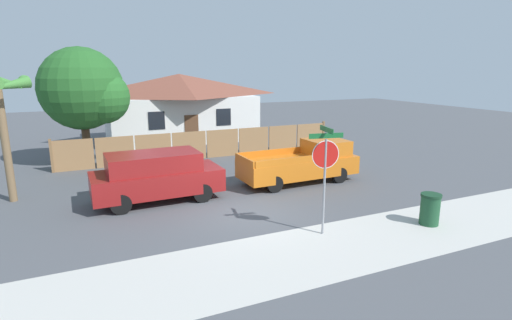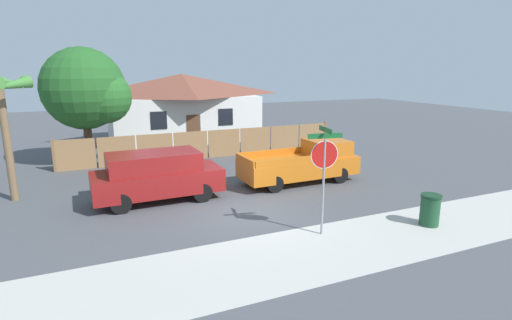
% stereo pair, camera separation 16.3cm
% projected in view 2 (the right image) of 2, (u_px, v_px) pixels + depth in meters
% --- Properties ---
extents(ground_plane, '(80.00, 80.00, 0.00)m').
position_uv_depth(ground_plane, '(244.00, 213.00, 13.95)').
color(ground_plane, '#4C4F54').
extents(sidewalk_strip, '(36.00, 3.20, 0.01)m').
position_uv_depth(sidewalk_strip, '(294.00, 256.00, 10.74)').
color(sidewalk_strip, beige).
rests_on(sidewalk_strip, ground).
extents(wooden_fence, '(15.55, 0.12, 1.64)m').
position_uv_depth(wooden_fence, '(208.00, 144.00, 22.21)').
color(wooden_fence, '#997047').
rests_on(wooden_fence, ground).
extents(house, '(10.49, 6.01, 4.52)m').
position_uv_depth(house, '(183.00, 106.00, 27.82)').
color(house, white).
rests_on(house, ground).
extents(oak_tree, '(4.31, 4.11, 5.97)m').
position_uv_depth(oak_tree, '(88.00, 91.00, 20.01)').
color(oak_tree, brown).
rests_on(oak_tree, ground).
extents(palm_tree, '(2.33, 2.52, 4.67)m').
position_uv_depth(palm_tree, '(0.00, 95.00, 14.37)').
color(palm_tree, brown).
rests_on(palm_tree, ground).
extents(red_suv, '(4.79, 2.05, 1.87)m').
position_uv_depth(red_suv, '(157.00, 175.00, 14.99)').
color(red_suv, maroon).
rests_on(red_suv, ground).
extents(orange_pickup, '(5.26, 2.02, 1.80)m').
position_uv_depth(orange_pickup, '(304.00, 163.00, 17.53)').
color(orange_pickup, orange).
rests_on(orange_pickup, ground).
extents(stop_sign, '(1.04, 0.93, 3.29)m').
position_uv_depth(stop_sign, '(324.00, 162.00, 11.65)').
color(stop_sign, gray).
rests_on(stop_sign, ground).
extents(trash_bin, '(0.64, 0.64, 1.02)m').
position_uv_depth(trash_bin, '(430.00, 210.00, 12.74)').
color(trash_bin, '#1E4C2D').
rests_on(trash_bin, ground).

